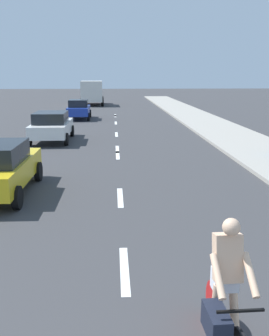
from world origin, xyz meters
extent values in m
plane|color=#38383A|center=(0.00, 20.00, 0.00)|extent=(160.00, 160.00, 0.00)
cube|color=#9E998E|center=(6.66, 22.00, 0.07)|extent=(3.60, 80.00, 0.14)
cube|color=white|center=(0.00, 6.29, 0.00)|extent=(0.16, 1.80, 0.01)
cube|color=white|center=(0.00, 10.55, 0.00)|extent=(0.16, 1.80, 0.01)
cube|color=white|center=(0.00, 16.58, 0.00)|extent=(0.16, 1.80, 0.01)
cube|color=white|center=(0.00, 17.98, 0.00)|extent=(0.16, 1.80, 0.01)
cube|color=white|center=(0.00, 22.70, 0.00)|extent=(0.16, 1.80, 0.01)
cube|color=white|center=(0.00, 28.31, 0.00)|extent=(0.16, 1.80, 0.01)
cube|color=white|center=(0.00, 33.21, 0.00)|extent=(0.16, 1.80, 0.01)
cube|color=white|center=(0.00, 33.86, 0.00)|extent=(0.16, 1.80, 0.01)
cylinder|color=red|center=(1.22, 4.63, 0.33)|extent=(0.07, 0.66, 0.66)
cube|color=black|center=(1.24, 4.11, 0.51)|extent=(0.06, 0.95, 0.04)
cylinder|color=black|center=(1.23, 4.32, 0.75)|extent=(0.03, 0.03, 0.48)
cube|color=black|center=(1.25, 3.66, 0.88)|extent=(0.56, 0.05, 0.03)
cube|color=beige|center=(1.23, 4.19, 1.28)|extent=(0.35, 0.33, 0.63)
sphere|color=beige|center=(1.23, 4.13, 1.71)|extent=(0.22, 0.22, 0.22)
cube|color=white|center=(1.23, 4.24, 0.95)|extent=(0.33, 0.23, 0.28)
cube|color=black|center=(1.02, 3.81, 0.63)|extent=(0.26, 0.53, 0.32)
cylinder|color=beige|center=(1.35, 4.19, 0.63)|extent=(0.12, 0.32, 0.62)
cylinder|color=beige|center=(1.11, 4.18, 0.63)|extent=(0.12, 0.20, 0.63)
cylinder|color=beige|center=(1.44, 3.93, 1.18)|extent=(0.10, 0.49, 0.41)
cylinder|color=beige|center=(1.04, 3.92, 1.18)|extent=(0.10, 0.49, 0.41)
cylinder|color=black|center=(-2.73, 12.53, 0.32)|extent=(0.19, 0.64, 0.64)
cylinder|color=black|center=(-2.75, 9.72, 0.32)|extent=(0.19, 0.64, 0.64)
cube|color=white|center=(-3.50, 20.63, 0.69)|extent=(1.87, 4.41, 0.64)
cube|color=black|center=(-3.49, 20.41, 1.29)|extent=(1.64, 2.30, 0.56)
cylinder|color=black|center=(-4.43, 22.12, 0.32)|extent=(0.18, 0.64, 0.64)
cylinder|color=black|center=(-2.58, 22.13, 0.32)|extent=(0.18, 0.64, 0.64)
cylinder|color=black|center=(-4.41, 19.13, 0.32)|extent=(0.18, 0.64, 0.64)
cylinder|color=black|center=(-2.56, 19.14, 0.32)|extent=(0.18, 0.64, 0.64)
cube|color=#1E389E|center=(-2.95, 31.07, 0.69)|extent=(1.70, 3.95, 0.64)
cube|color=black|center=(-2.95, 30.87, 1.29)|extent=(1.48, 2.06, 0.56)
cylinder|color=black|center=(-3.79, 32.39, 0.32)|extent=(0.19, 0.64, 0.64)
cylinder|color=black|center=(-2.14, 32.41, 0.32)|extent=(0.19, 0.64, 0.64)
cylinder|color=black|center=(-3.75, 29.72, 0.32)|extent=(0.19, 0.64, 0.64)
cylinder|color=black|center=(-2.11, 29.74, 0.32)|extent=(0.19, 0.64, 0.64)
cube|color=maroon|center=(-2.72, 47.98, 1.20)|extent=(2.47, 2.41, 1.40)
cube|color=silver|center=(-2.63, 44.99, 1.65)|extent=(2.53, 4.23, 2.30)
cylinder|color=black|center=(-3.92, 47.82, 0.45)|extent=(0.31, 0.91, 0.90)
cylinder|color=black|center=(-1.52, 47.89, 0.45)|extent=(0.31, 0.91, 0.90)
cylinder|color=black|center=(-3.80, 43.92, 0.45)|extent=(0.31, 0.91, 0.90)
cylinder|color=black|center=(-1.40, 43.99, 0.45)|extent=(0.31, 0.91, 0.90)
camera|label=1|loc=(-0.17, -0.09, 3.49)|focal=40.77mm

